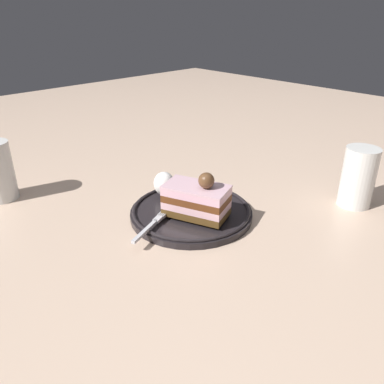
% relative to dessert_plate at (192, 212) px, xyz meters
% --- Properties ---
extents(ground_plane, '(2.40, 2.40, 0.00)m').
position_rel_dessert_plate_xyz_m(ground_plane, '(-0.02, 0.00, -0.01)').
color(ground_plane, beige).
extents(dessert_plate, '(0.20, 0.20, 0.02)m').
position_rel_dessert_plate_xyz_m(dessert_plate, '(0.00, 0.00, 0.00)').
color(dessert_plate, black).
rests_on(dessert_plate, ground_plane).
extents(cake_slice, '(0.09, 0.11, 0.08)m').
position_rel_dessert_plate_xyz_m(cake_slice, '(-0.01, -0.02, 0.04)').
color(cake_slice, brown).
rests_on(cake_slice, dessert_plate).
extents(whipped_cream_dollop, '(0.04, 0.04, 0.04)m').
position_rel_dessert_plate_xyz_m(whipped_cream_dollop, '(0.00, 0.07, 0.03)').
color(whipped_cream_dollop, white).
rests_on(whipped_cream_dollop, dessert_plate).
extents(fork, '(0.10, 0.05, 0.00)m').
position_rel_dessert_plate_xyz_m(fork, '(-0.08, 0.00, 0.01)').
color(fork, silver).
rests_on(fork, dessert_plate).
extents(drink_glass_near, '(0.06, 0.06, 0.11)m').
position_rel_dessert_plate_xyz_m(drink_glass_near, '(0.24, -0.17, 0.04)').
color(drink_glass_near, white).
rests_on(drink_glass_near, ground_plane).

